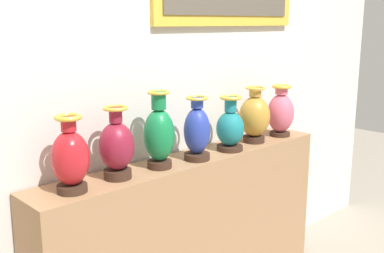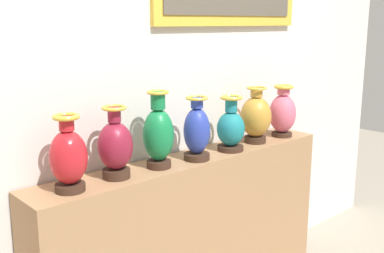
# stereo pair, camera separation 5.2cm
# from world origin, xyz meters

# --- Properties ---
(display_shelf) EXTENTS (1.90, 0.28, 0.92)m
(display_shelf) POSITION_xyz_m (0.00, 0.00, 0.46)
(display_shelf) COLOR #99704C
(display_shelf) RESTS_ON ground_plane
(back_wall) EXTENTS (4.26, 0.14, 3.20)m
(back_wall) POSITION_xyz_m (0.01, 0.20, 1.61)
(back_wall) COLOR silver
(back_wall) RESTS_ON ground_plane
(vase_crimson) EXTENTS (0.17, 0.17, 0.34)m
(vase_crimson) POSITION_xyz_m (-0.75, -0.03, 1.07)
(vase_crimson) COLOR #382319
(vase_crimson) RESTS_ON display_shelf
(vase_burgundy) EXTENTS (0.17, 0.17, 0.35)m
(vase_burgundy) POSITION_xyz_m (-0.50, -0.01, 1.07)
(vase_burgundy) COLOR #382319
(vase_burgundy) RESTS_ON display_shelf
(vase_emerald) EXTENTS (0.16, 0.16, 0.39)m
(vase_emerald) POSITION_xyz_m (-0.25, -0.02, 1.09)
(vase_emerald) COLOR #382319
(vase_emerald) RESTS_ON display_shelf
(vase_cobalt) EXTENTS (0.14, 0.14, 0.34)m
(vase_cobalt) POSITION_xyz_m (-0.01, -0.05, 1.07)
(vase_cobalt) COLOR #382319
(vase_cobalt) RESTS_ON display_shelf
(vase_teal) EXTENTS (0.16, 0.16, 0.32)m
(vase_teal) POSITION_xyz_m (0.26, -0.04, 1.05)
(vase_teal) COLOR #382319
(vase_teal) RESTS_ON display_shelf
(vase_ochre) EXTENTS (0.19, 0.19, 0.34)m
(vase_ochre) POSITION_xyz_m (0.51, -0.02, 1.08)
(vase_ochre) COLOR #382319
(vase_ochre) RESTS_ON display_shelf
(vase_rose) EXTENTS (0.17, 0.17, 0.33)m
(vase_rose) POSITION_xyz_m (0.76, -0.03, 1.07)
(vase_rose) COLOR #382319
(vase_rose) RESTS_ON display_shelf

